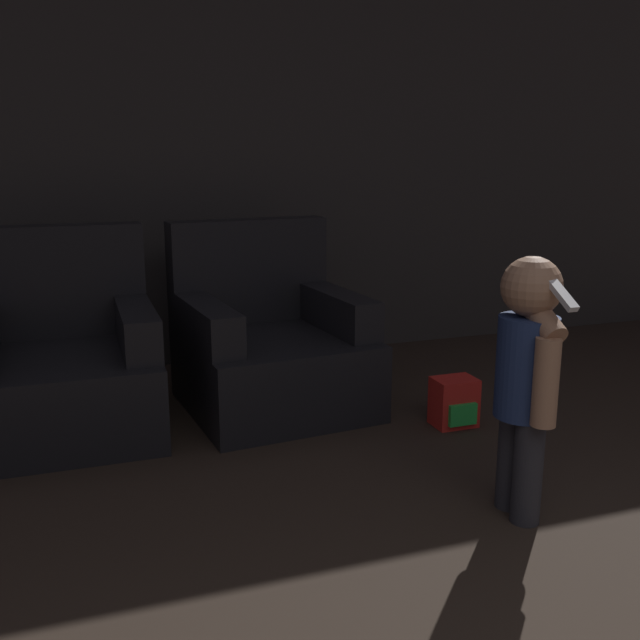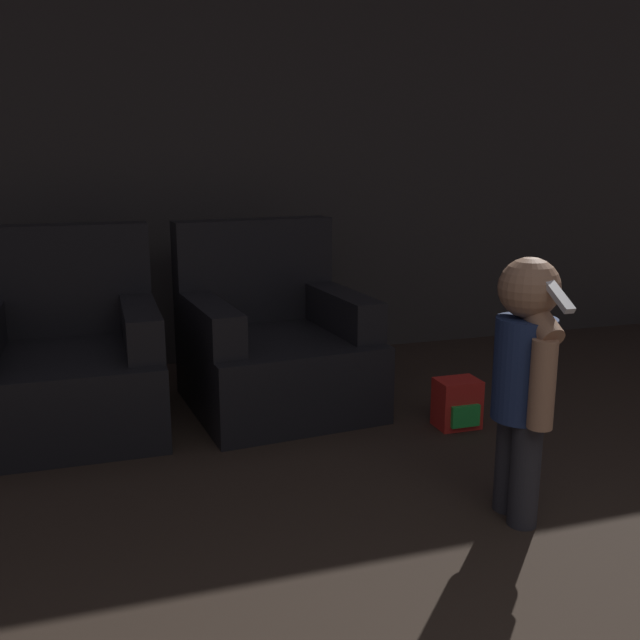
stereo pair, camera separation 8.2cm
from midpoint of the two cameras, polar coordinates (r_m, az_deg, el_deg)
name	(u,v)px [view 1 (the left image)]	position (r m, az deg, el deg)	size (l,w,h in m)	color
wall_back	(225,150)	(4.45, -8.11, 13.31)	(8.40, 0.05, 2.60)	#33302D
armchair_left	(61,365)	(3.58, -20.63, -3.39)	(0.86, 0.90, 0.94)	black
armchair_right	(269,346)	(3.69, -4.71, -2.11)	(0.94, 0.97, 0.94)	black
person_toddler	(528,368)	(2.56, 15.39, -3.70)	(0.21, 0.36, 0.94)	#28282D
toy_backpack	(454,402)	(3.49, 10.03, -6.51)	(0.20, 0.17, 0.23)	red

